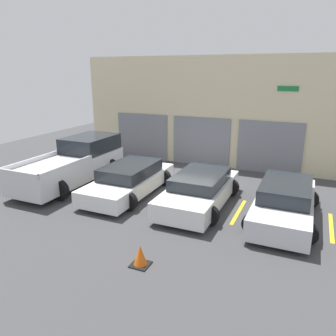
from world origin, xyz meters
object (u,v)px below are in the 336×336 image
(traffic_cone, at_px, (140,256))
(van_right, at_px, (130,180))
(sedan_side, at_px, (284,202))
(sedan_white, at_px, (200,190))
(pickup_truck, at_px, (75,163))

(traffic_cone, bearing_deg, van_right, 123.26)
(sedan_side, distance_m, van_right, 5.83)
(van_right, height_order, traffic_cone, van_right)
(sedan_white, relative_size, sedan_side, 1.01)
(traffic_cone, bearing_deg, sedan_side, 54.85)
(sedan_side, bearing_deg, sedan_white, -179.96)
(pickup_truck, height_order, sedan_white, pickup_truck)
(pickup_truck, bearing_deg, traffic_cone, -38.67)
(pickup_truck, bearing_deg, van_right, -5.80)
(sedan_white, bearing_deg, sedan_side, 0.04)
(pickup_truck, distance_m, van_right, 2.95)
(van_right, relative_size, traffic_cone, 8.52)
(traffic_cone, bearing_deg, sedan_white, 88.63)
(pickup_truck, xyz_separation_m, sedan_side, (8.75, -0.30, -0.26))
(sedan_white, distance_m, sedan_side, 2.92)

